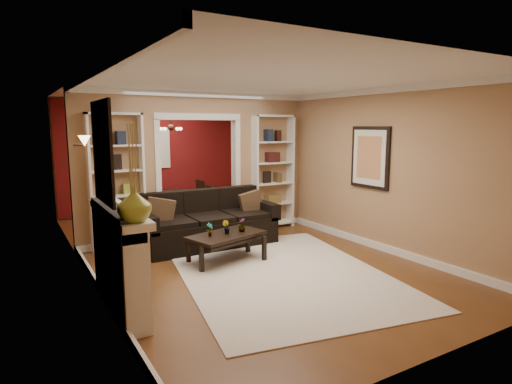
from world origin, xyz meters
TOP-DOWN VIEW (x-y plane):
  - floor at (0.00, 0.00)m, footprint 8.00×8.00m
  - ceiling at (0.00, 0.00)m, footprint 8.00×8.00m
  - wall_back at (0.00, 4.00)m, footprint 8.00×0.00m
  - wall_front at (0.00, -4.00)m, footprint 8.00×0.00m
  - wall_left at (-2.25, 0.00)m, footprint 0.00×8.00m
  - wall_right at (2.25, 0.00)m, footprint 0.00×8.00m
  - partition_wall at (0.00, 1.20)m, footprint 4.50×0.15m
  - red_back_panel at (0.00, 3.97)m, footprint 4.44×0.04m
  - dining_window at (0.00, 3.93)m, footprint 0.78×0.03m
  - area_rug at (0.14, -1.42)m, footprint 3.38×4.26m
  - sofa at (-0.16, 0.45)m, footprint 2.42×1.05m
  - pillow_left at (-1.01, 0.43)m, footprint 0.46×0.20m
  - pillow_right at (0.70, 0.43)m, footprint 0.41×0.15m
  - coffee_table at (-0.29, -0.55)m, footprint 1.30×0.94m
  - plant_left at (-0.57, -0.55)m, footprint 0.13×0.10m
  - plant_center at (-0.29, -0.55)m, footprint 0.14×0.15m
  - plant_right at (-0.02, -0.55)m, footprint 0.13×0.13m
  - bookshelf_left at (-1.55, 1.03)m, footprint 0.90×0.30m
  - bookshelf_right at (1.55, 1.03)m, footprint 0.90×0.30m
  - fireplace at (-2.09, -1.50)m, footprint 0.32×1.70m
  - vase at (-2.09, -2.20)m, footprint 0.41×0.41m
  - mirror at (-2.23, -1.50)m, footprint 0.03×0.95m
  - wall_sconce at (-2.15, 0.55)m, footprint 0.18×0.18m
  - framed_art at (2.21, -1.00)m, footprint 0.04×0.85m
  - dining_table at (-0.01, 2.65)m, footprint 1.69×0.94m
  - dining_chair_nw at (-0.56, 2.35)m, footprint 0.48×0.48m
  - dining_chair_ne at (0.54, 2.35)m, footprint 0.42×0.42m
  - dining_chair_sw at (-0.56, 2.95)m, footprint 0.43×0.43m
  - dining_chair_se at (0.54, 2.95)m, footprint 0.55×0.55m
  - chandelier at (0.00, 2.70)m, footprint 0.50×0.50m

SIDE VIEW (x-z plane):
  - floor at x=0.00m, z-range 0.00..0.00m
  - area_rug at x=0.14m, z-range 0.00..0.01m
  - coffee_table at x=-0.29m, z-range 0.00..0.44m
  - dining_table at x=-0.01m, z-range 0.00..0.60m
  - dining_chair_sw at x=-0.56m, z-range 0.00..0.78m
  - dining_chair_ne at x=0.54m, z-range 0.00..0.80m
  - dining_chair_nw at x=-0.56m, z-range 0.00..0.82m
  - dining_chair_se at x=0.54m, z-range 0.00..0.85m
  - sofa at x=-0.16m, z-range 0.00..0.95m
  - plant_center at x=-0.29m, z-range 0.44..0.65m
  - plant_left at x=-0.57m, z-range 0.44..0.65m
  - plant_right at x=-0.02m, z-range 0.44..0.65m
  - fireplace at x=-2.09m, z-range 0.00..1.16m
  - pillow_right at x=0.70m, z-range 0.46..0.87m
  - pillow_left at x=-1.01m, z-range 0.46..0.91m
  - bookshelf_left at x=-1.55m, z-range 0.00..2.30m
  - bookshelf_right at x=1.55m, z-range 0.00..2.30m
  - red_back_panel at x=0.00m, z-range 0.00..2.64m
  - vase at x=-2.09m, z-range 1.16..1.50m
  - wall_back at x=0.00m, z-range -2.65..5.35m
  - wall_front at x=0.00m, z-range -2.65..5.35m
  - wall_left at x=-2.25m, z-range -2.65..5.35m
  - wall_right at x=2.25m, z-range -2.65..5.35m
  - partition_wall at x=0.00m, z-range 0.00..2.70m
  - dining_window at x=0.00m, z-range 1.06..2.04m
  - framed_art at x=2.21m, z-range 1.02..2.08m
  - mirror at x=-2.23m, z-range 1.25..2.35m
  - wall_sconce at x=-2.15m, z-range 1.72..1.94m
  - chandelier at x=0.00m, z-range 1.87..2.17m
  - ceiling at x=0.00m, z-range 2.70..2.70m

